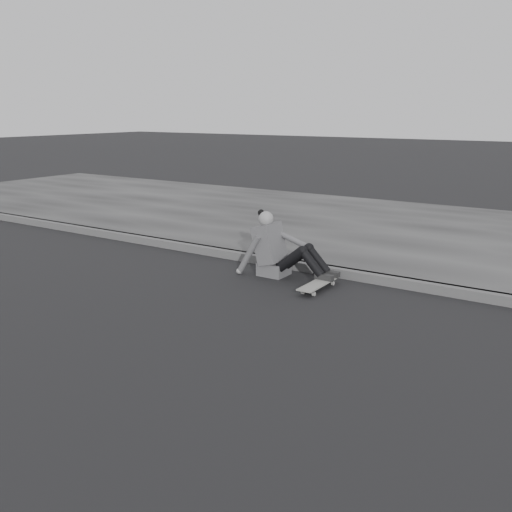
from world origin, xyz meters
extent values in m
plane|color=black|center=(0.00, 0.00, 0.00)|extent=(80.00, 80.00, 0.00)
cube|color=#4F4F4F|center=(0.00, 2.58, 0.06)|extent=(24.00, 0.16, 0.12)
cube|color=#383838|center=(0.00, 5.60, 0.06)|extent=(24.00, 6.00, 0.12)
cylinder|color=#9B9B96|center=(0.31, 1.66, 0.03)|extent=(0.03, 0.05, 0.05)
cylinder|color=#9B9B96|center=(0.46, 1.66, 0.03)|extent=(0.03, 0.05, 0.05)
cylinder|color=#9B9B96|center=(0.31, 2.18, 0.03)|extent=(0.03, 0.05, 0.05)
cylinder|color=#9B9B96|center=(0.46, 2.18, 0.03)|extent=(0.03, 0.05, 0.05)
cube|color=#323234|center=(0.38, 1.66, 0.06)|extent=(0.16, 0.04, 0.03)
cube|color=#323234|center=(0.38, 2.18, 0.06)|extent=(0.16, 0.04, 0.03)
cube|color=gray|center=(0.38, 1.92, 0.08)|extent=(0.20, 0.78, 0.02)
cube|color=#505053|center=(-0.42, 2.17, 0.09)|extent=(0.36, 0.34, 0.18)
cube|color=#505053|center=(-0.49, 2.17, 0.43)|extent=(0.37, 0.40, 0.57)
cube|color=#505053|center=(-0.62, 2.17, 0.55)|extent=(0.14, 0.30, 0.20)
cylinder|color=gray|center=(-0.54, 2.17, 0.67)|extent=(0.09, 0.09, 0.08)
sphere|color=gray|center=(-0.55, 2.17, 0.76)|extent=(0.20, 0.20, 0.20)
sphere|color=black|center=(-0.64, 2.19, 0.83)|extent=(0.09, 0.09, 0.09)
cylinder|color=black|center=(-0.10, 2.08, 0.28)|extent=(0.43, 0.13, 0.39)
cylinder|color=black|center=(-0.10, 2.26, 0.28)|extent=(0.43, 0.13, 0.39)
cylinder|color=black|center=(0.20, 2.08, 0.28)|extent=(0.35, 0.11, 0.36)
cylinder|color=black|center=(0.20, 2.26, 0.28)|extent=(0.35, 0.11, 0.36)
sphere|color=black|center=(0.06, 2.08, 0.42)|extent=(0.13, 0.13, 0.13)
sphere|color=black|center=(0.06, 2.26, 0.42)|extent=(0.13, 0.13, 0.13)
cube|color=#242424|center=(0.38, 2.08, 0.12)|extent=(0.24, 0.08, 0.07)
cube|color=#242424|center=(0.38, 2.26, 0.12)|extent=(0.24, 0.08, 0.07)
cylinder|color=#505053|center=(-0.69, 1.96, 0.29)|extent=(0.38, 0.08, 0.58)
sphere|color=gray|center=(-0.84, 1.95, 0.04)|extent=(0.08, 0.08, 0.08)
cylinder|color=#505053|center=(-0.25, 2.33, 0.49)|extent=(0.48, 0.08, 0.21)
camera|label=1|loc=(3.44, -4.17, 2.17)|focal=40.00mm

